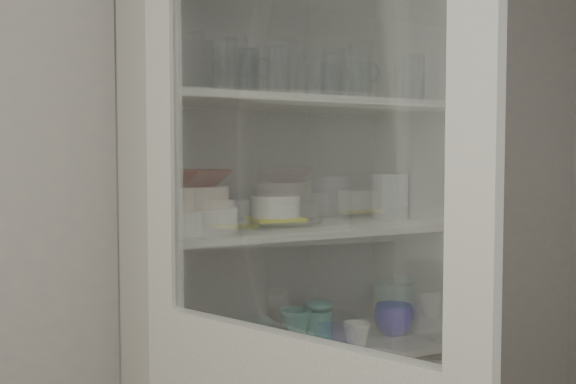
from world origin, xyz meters
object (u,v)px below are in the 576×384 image
goblet_3 (370,82)px  cream_bowl (194,197)px  pantry_cabinet (280,318)px  plate_stack_back (200,211)px  glass_platter (276,223)px  mug_white (357,335)px  goblet_2 (339,83)px  mug_teal (296,324)px  mug_blue (394,319)px  measuring_cups (247,353)px  plate_stack_front (194,220)px  goblet_0 (224,78)px  terracotta_bowl (194,178)px  white_canister (161,340)px  goblet_1 (264,78)px  grey_bowl_stack (390,196)px  yellow_trivet (276,219)px  white_ramekin (276,206)px  teal_jar (319,321)px

goblet_3 → cream_bowl: bearing=-170.3°
pantry_cabinet → plate_stack_back: pantry_cabinet is taller
glass_platter → mug_white: size_ratio=3.36×
goblet_2 → mug_teal: (-0.19, -0.04, -0.83)m
mug_blue → measuring_cups: size_ratio=1.23×
goblet_3 → plate_stack_back: (-0.62, 0.06, -0.44)m
pantry_cabinet → goblet_2: (0.25, 0.04, 0.80)m
plate_stack_front → mug_white: 0.66m
goblet_0 → terracotta_bowl: 0.39m
goblet_3 → goblet_0: bearing=175.5°
goblet_0 → terracotta_bowl: goblet_0 is taller
goblet_0 → white_canister: (-0.24, -0.07, -0.81)m
plate_stack_front → plate_stack_back: size_ratio=1.16×
goblet_1 → mug_blue: bearing=-18.2°
mug_white → goblet_3: bearing=66.7°
grey_bowl_stack → measuring_cups: size_ratio=1.45×
mug_blue → glass_platter: bearing=-170.0°
plate_stack_front → plate_stack_back: (0.08, 0.18, 0.01)m
pantry_cabinet → grey_bowl_stack: (0.41, -0.05, 0.40)m
cream_bowl → white_canister: size_ratio=1.66×
terracotta_bowl → goblet_1: bearing=26.1°
glass_platter → yellow_trivet: bearing=0.0°
glass_platter → mug_teal: 0.38m
glass_platter → mug_blue: size_ratio=2.22×
white_canister → plate_stack_back: bearing=29.8°
glass_platter → mug_white: bearing=-23.8°
goblet_1 → plate_stack_back: goblet_1 is taller
goblet_0 → mug_teal: 0.86m
cream_bowl → mug_teal: (0.39, 0.10, -0.45)m
goblet_0 → goblet_3: (0.54, -0.04, 0.01)m
goblet_0 → mug_blue: goblet_0 is taller
plate_stack_back → mug_white: (0.44, -0.25, -0.40)m
white_ramekin → mug_teal: size_ratio=1.43×
cream_bowl → terracotta_bowl: bearing=0.0°
plate_stack_back → teal_jar: size_ratio=1.91×
pantry_cabinet → terracotta_bowl: 0.59m
plate_stack_back → measuring_cups: bearing=-70.4°
goblet_1 → white_canister: (-0.37, -0.05, -0.82)m
mug_teal → measuring_cups: size_ratio=1.01×
measuring_cups → pantry_cabinet: bearing=36.5°
mug_blue → mug_teal: mug_blue is taller
pantry_cabinet → teal_jar: 0.14m
mug_teal → mug_white: size_ratio=1.25×
goblet_2 → goblet_0: bearing=177.7°
glass_platter → measuring_cups: (-0.13, -0.06, -0.39)m
glass_platter → grey_bowl_stack: grey_bowl_stack is taller
mug_white → white_canister: 0.62m
goblet_0 → teal_jar: size_ratio=1.32×
plate_stack_front → white_ramekin: size_ratio=1.61×
goblet_2 → white_ramekin: goblet_2 is taller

